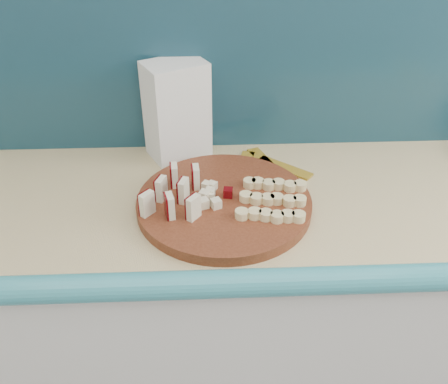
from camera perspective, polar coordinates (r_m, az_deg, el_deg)
kitchen_counter at (r=1.58m, az=2.59°, el=-14.29°), size 2.20×0.63×0.91m
backsplash at (r=1.41m, az=2.37°, el=14.56°), size 2.20×0.02×0.50m
cutting_board at (r=1.23m, az=0.00°, el=-1.28°), size 0.50×0.50×0.03m
apple_wedges at (r=1.20m, az=-5.66°, el=-0.02°), size 0.14×0.18×0.06m
apple_chunks at (r=1.22m, az=-1.26°, el=-0.27°), size 0.06×0.06×0.02m
banana_slices at (r=1.21m, az=5.56°, el=-0.84°), size 0.18×0.18×0.02m
flour_bag at (r=1.40m, az=-5.42°, el=9.28°), size 0.19×0.17×0.27m
banana_peel at (r=1.40m, az=4.64°, el=3.03°), size 0.22×0.19×0.01m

